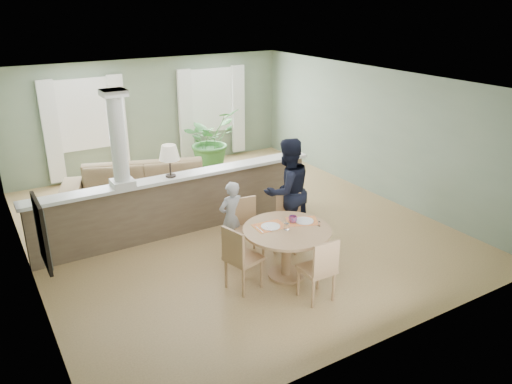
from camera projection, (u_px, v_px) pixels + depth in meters
ground at (230, 225)px, 9.46m from camera, size 8.00×8.00×0.00m
room_shell at (211, 125)px, 9.28m from camera, size 7.02×8.02×2.71m
pony_wall at (176, 197)px, 8.89m from camera, size 5.32×0.38×2.70m
sofa at (145, 190)px, 9.89m from camera, size 3.38×2.19×0.92m
houseplant at (210, 140)px, 12.30m from camera, size 1.70×1.62×1.49m
dining_table at (287, 238)px, 7.52m from camera, size 1.33×1.33×0.91m
chair_far_boy at (247, 225)px, 8.22m from camera, size 0.48×0.48×0.97m
chair_far_man at (287, 218)px, 8.45m from camera, size 0.62×0.62×0.98m
chair_near at (320, 267)px, 6.92m from camera, size 0.45×0.45×0.97m
chair_side at (240, 256)px, 7.18m from camera, size 0.56×0.56×1.01m
child_person at (232, 218)px, 8.23m from camera, size 0.48×0.33×1.27m
man_person at (287, 191)px, 8.56m from camera, size 0.94×0.75×1.86m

